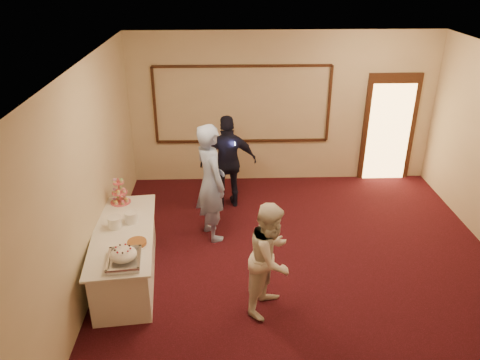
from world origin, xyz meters
name	(u,v)px	position (x,y,z in m)	size (l,w,h in m)	color
floor	(308,282)	(0.00, 0.00, 0.00)	(7.00, 7.00, 0.00)	black
room_walls	(318,151)	(0.00, 0.00, 2.03)	(6.04, 7.04, 3.02)	beige
wall_molding	(242,105)	(-0.80, 3.47, 1.60)	(3.45, 0.04, 1.55)	#32190F
doorway	(389,129)	(2.15, 3.45, 1.08)	(1.05, 0.07, 2.20)	#32190F
buffet_table	(126,254)	(-2.59, 0.23, 0.39)	(1.05, 2.21, 0.77)	white
pavlova_tray	(124,256)	(-2.43, -0.50, 0.86)	(0.45, 0.59, 0.21)	#ADB0B4
cupcake_stand	(120,193)	(-2.78, 1.09, 0.93)	(0.31, 0.31, 0.45)	#D85562
plate_stack_a	(115,222)	(-2.71, 0.34, 0.85)	(0.20, 0.20, 0.17)	white
plate_stack_b	(131,217)	(-2.50, 0.48, 0.85)	(0.20, 0.20, 0.16)	white
tart	(137,243)	(-2.33, -0.11, 0.80)	(0.29, 0.29, 0.06)	white
man	(211,183)	(-1.39, 1.31, 0.98)	(0.71, 0.47, 1.95)	#8CA2D8
woman	(271,258)	(-0.59, -0.47, 0.77)	(0.75, 0.58, 1.54)	white
guest	(228,162)	(-1.09, 2.36, 0.87)	(1.02, 0.42, 1.74)	black
camera_flash	(233,143)	(-1.01, 2.25, 1.27)	(0.07, 0.04, 0.05)	white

